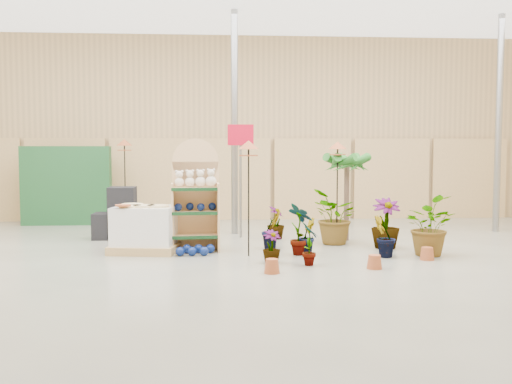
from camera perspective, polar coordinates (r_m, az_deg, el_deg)
room at (r=8.99m, az=-1.67°, el=7.46°), size 15.20×12.10×4.70m
display_shelf at (r=9.77m, az=-6.07°, el=-0.72°), size 0.83×0.56×1.91m
teddy_bears at (r=9.65m, az=-5.95°, el=1.23°), size 0.70×0.19×0.30m
gazing_balls_shelf at (r=9.67m, az=-6.08°, el=-1.48°), size 0.70×0.24×0.13m
gazing_balls_floor at (r=9.40m, az=-6.09°, el=-5.80°), size 0.63×0.39×0.15m
pallet_stack at (r=9.73m, az=-11.02°, el=-3.67°), size 1.21×1.06×0.80m
charcoal_planters at (r=11.31m, az=-13.70°, el=-2.46°), size 0.80×0.50×1.00m
trellis_stock at (r=13.72m, az=-18.43°, el=0.61°), size 2.00×0.30×1.80m
offer_sign at (r=11.05m, az=-1.55°, el=3.49°), size 0.50×0.08×2.20m
bird_table_front at (r=9.08m, az=-0.75°, el=4.33°), size 0.34×0.34×1.86m
bird_table_right at (r=10.57m, az=8.16°, el=4.30°), size 0.34×0.34×1.86m
bird_table_back at (r=12.66m, az=-13.03°, el=4.55°), size 0.34×0.34×1.95m
palm at (r=10.84m, az=9.09°, el=3.04°), size 0.70×0.70×1.75m
potted_plant_0 at (r=9.28m, az=4.34°, el=-3.70°), size 0.51×0.55×0.86m
potted_plant_1 at (r=9.42m, az=5.11°, el=-4.38°), size 0.38×0.41×0.60m
potted_plant_3 at (r=10.15m, az=12.83°, el=-3.07°), size 0.49×0.49×0.88m
potted_plant_5 at (r=9.91m, az=1.59°, el=-3.76°), size 0.47×0.45×0.66m
potted_plant_6 at (r=10.39m, az=7.98°, el=-2.48°), size 0.84×0.95×1.00m
potted_plant_7 at (r=8.63m, az=1.56°, el=-5.48°), size 0.37×0.37×0.50m
potted_plant_8 at (r=8.47m, az=5.38°, el=-5.15°), size 0.25×0.36×0.66m
potted_plant_9 at (r=9.30m, az=12.69°, el=-4.36°), size 0.45×0.41×0.67m
potted_plant_10 at (r=9.66m, az=16.70°, el=-3.24°), size 0.78×0.89×0.96m
potted_plant_11 at (r=11.00m, az=1.98°, el=-3.07°), size 0.45×0.45×0.63m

